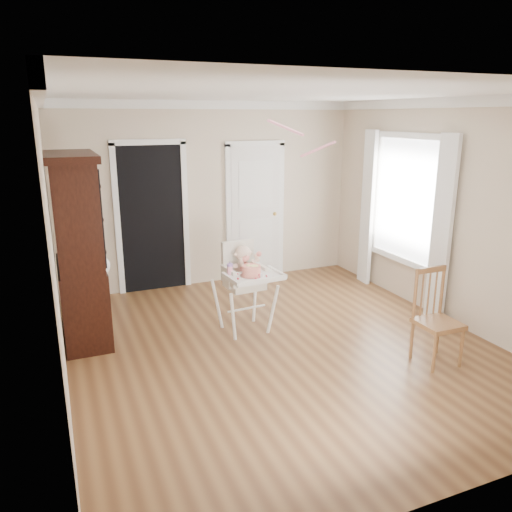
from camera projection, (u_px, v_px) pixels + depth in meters
name	position (u px, v px, depth m)	size (l,w,h in m)	color
floor	(282.00, 347.00, 5.58)	(5.00, 5.00, 0.00)	brown
ceiling	(286.00, 93.00, 4.84)	(5.00, 5.00, 0.00)	white
wall_back	(211.00, 195.00, 7.43)	(4.50, 4.50, 0.00)	#C3AE98
wall_left	(53.00, 250.00, 4.38)	(5.00, 5.00, 0.00)	#C3AE98
wall_right	(451.00, 213.00, 6.04)	(5.00, 5.00, 0.00)	#C3AE98
crown_molding	(286.00, 100.00, 4.86)	(4.50, 5.00, 0.12)	white
doorway	(152.00, 216.00, 7.15)	(1.06, 0.05, 2.22)	black
closet_door	(255.00, 213.00, 7.76)	(0.96, 0.09, 2.13)	white
window_right	(403.00, 208.00, 6.74)	(0.13, 1.84, 2.30)	white
high_chair	(245.00, 277.00, 5.82)	(0.68, 0.82, 1.09)	white
baby	(244.00, 265.00, 5.81)	(0.31, 0.23, 0.44)	beige
cake	(252.00, 271.00, 5.56)	(0.27, 0.27, 0.12)	silver
sippy_cup	(230.00, 269.00, 5.61)	(0.07, 0.07, 0.16)	pink
china_cabinet	(79.00, 249.00, 5.57)	(0.56, 1.25, 2.11)	black
dining_chair	(436.00, 320.00, 5.13)	(0.41, 0.41, 0.99)	brown
streamer	(285.00, 127.00, 4.77)	(0.03, 0.50, 0.02)	pink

